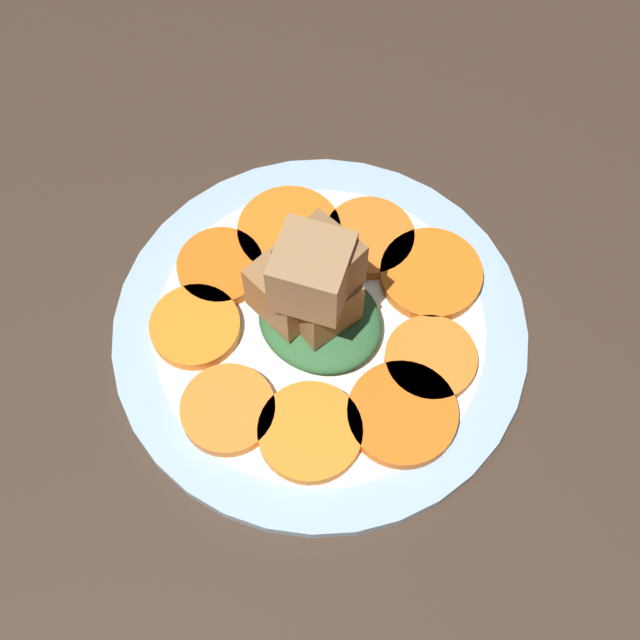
{
  "coord_description": "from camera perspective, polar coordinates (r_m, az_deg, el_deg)",
  "views": [
    {
      "loc": [
        -16.38,
        22.59,
        59.07
      ],
      "look_at": [
        0.0,
        0.0,
        4.1
      ],
      "focal_mm": 50.0,
      "sensor_mm": 36.0,
      "label": 1
    }
  ],
  "objects": [
    {
      "name": "carrot_slice_7",
      "position": [
        0.6,
        -5.9,
        -5.73
      ],
      "size": [
        6.36,
        6.36,
        0.97
      ],
      "primitive_type": "cylinder",
      "color": "orange",
      "rests_on": "plate"
    },
    {
      "name": "carrot_slice_6",
      "position": [
        0.63,
        -7.99,
        -0.42
      ],
      "size": [
        6.33,
        6.33,
        0.97
      ],
      "primitive_type": "cylinder",
      "color": "orange",
      "rests_on": "plate"
    },
    {
      "name": "carrot_slice_3",
      "position": [
        0.66,
        3.16,
        5.3
      ],
      "size": [
        6.62,
        6.62,
        0.97
      ],
      "primitive_type": "cylinder",
      "color": "orange",
      "rests_on": "plate"
    },
    {
      "name": "fork",
      "position": [
        0.65,
        2.88,
        4.02
      ],
      "size": [
        17.08,
        7.65,
        0.4
      ],
      "rotation": [
        0.0,
        0.0,
        0.35
      ],
      "color": "#B2B2B7",
      "rests_on": "plate"
    },
    {
      "name": "carrot_slice_0",
      "position": [
        0.6,
        5.29,
        -6.01
      ],
      "size": [
        7.4,
        7.4,
        0.97
      ],
      "primitive_type": "cylinder",
      "color": "orange",
      "rests_on": "plate"
    },
    {
      "name": "plate",
      "position": [
        0.63,
        -0.0,
        -0.65
      ],
      "size": [
        29.25,
        29.25,
        1.05
      ],
      "color": "#99B7D1",
      "rests_on": "table_slab"
    },
    {
      "name": "carrot_slice_5",
      "position": [
        0.65,
        -6.39,
        3.4
      ],
      "size": [
        6.24,
        6.24,
        0.97
      ],
      "primitive_type": "cylinder",
      "color": "orange",
      "rests_on": "plate"
    },
    {
      "name": "carrot_slice_4",
      "position": [
        0.66,
        -1.98,
        5.66
      ],
      "size": [
        7.63,
        7.63,
        0.97
      ],
      "primitive_type": "cylinder",
      "color": "orange",
      "rests_on": "plate"
    },
    {
      "name": "carrot_slice_1",
      "position": [
        0.61,
        7.1,
        -2.49
      ],
      "size": [
        6.33,
        6.33,
        0.97
      ],
      "primitive_type": "cylinder",
      "color": "orange",
      "rests_on": "plate"
    },
    {
      "name": "carrot_slice_2",
      "position": [
        0.64,
        7.11,
        2.92
      ],
      "size": [
        7.37,
        7.37,
        0.97
      ],
      "primitive_type": "cylinder",
      "color": "orange",
      "rests_on": "plate"
    },
    {
      "name": "carrot_slice_8",
      "position": [
        0.59,
        -0.63,
        -7.2
      ],
      "size": [
        6.95,
        6.95,
        0.97
      ],
      "primitive_type": "cylinder",
      "color": "orange",
      "rests_on": "plate"
    },
    {
      "name": "table_slab",
      "position": [
        0.64,
        -0.0,
        -1.25
      ],
      "size": [
        120.0,
        120.0,
        2.0
      ],
      "primitive_type": "cube",
      "color": "#38281E",
      "rests_on": "ground"
    },
    {
      "name": "center_pile",
      "position": [
        0.59,
        -0.49,
        1.84
      ],
      "size": [
        9.0,
        7.96,
        11.07
      ],
      "color": "#2D6033",
      "rests_on": "plate"
    }
  ]
}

